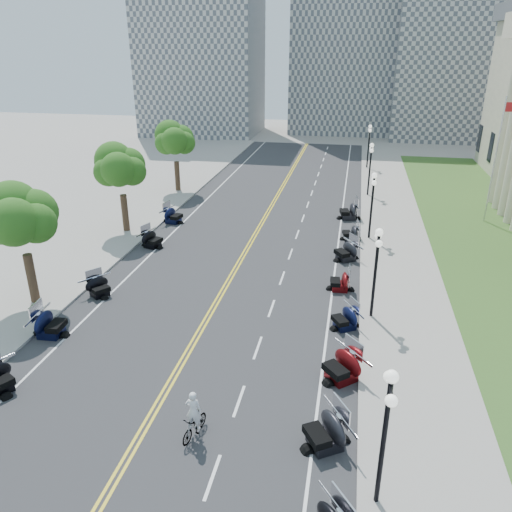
# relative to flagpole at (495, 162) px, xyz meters

# --- Properties ---
(ground) EXTENTS (160.00, 160.00, 0.00)m
(ground) POSITION_rel_flagpole_xyz_m (-18.00, -22.00, -5.00)
(ground) COLOR gray
(road) EXTENTS (16.00, 90.00, 0.01)m
(road) POSITION_rel_flagpole_xyz_m (-18.00, -12.00, -5.00)
(road) COLOR #333335
(road) RESTS_ON ground
(centerline_yellow_a) EXTENTS (0.12, 90.00, 0.00)m
(centerline_yellow_a) POSITION_rel_flagpole_xyz_m (-18.12, -12.00, -4.99)
(centerline_yellow_a) COLOR yellow
(centerline_yellow_a) RESTS_ON road
(centerline_yellow_b) EXTENTS (0.12, 90.00, 0.00)m
(centerline_yellow_b) POSITION_rel_flagpole_xyz_m (-17.88, -12.00, -4.99)
(centerline_yellow_b) COLOR yellow
(centerline_yellow_b) RESTS_ON road
(edge_line_north) EXTENTS (0.12, 90.00, 0.00)m
(edge_line_north) POSITION_rel_flagpole_xyz_m (-11.60, -12.00, -4.99)
(edge_line_north) COLOR white
(edge_line_north) RESTS_ON road
(edge_line_south) EXTENTS (0.12, 90.00, 0.00)m
(edge_line_south) POSITION_rel_flagpole_xyz_m (-24.40, -12.00, -4.99)
(edge_line_south) COLOR white
(edge_line_south) RESTS_ON road
(lane_dash_4) EXTENTS (0.12, 2.00, 0.00)m
(lane_dash_4) POSITION_rel_flagpole_xyz_m (-14.80, -30.00, -4.99)
(lane_dash_4) COLOR white
(lane_dash_4) RESTS_ON road
(lane_dash_5) EXTENTS (0.12, 2.00, 0.00)m
(lane_dash_5) POSITION_rel_flagpole_xyz_m (-14.80, -26.00, -4.99)
(lane_dash_5) COLOR white
(lane_dash_5) RESTS_ON road
(lane_dash_6) EXTENTS (0.12, 2.00, 0.00)m
(lane_dash_6) POSITION_rel_flagpole_xyz_m (-14.80, -22.00, -4.99)
(lane_dash_6) COLOR white
(lane_dash_6) RESTS_ON road
(lane_dash_7) EXTENTS (0.12, 2.00, 0.00)m
(lane_dash_7) POSITION_rel_flagpole_xyz_m (-14.80, -18.00, -4.99)
(lane_dash_7) COLOR white
(lane_dash_7) RESTS_ON road
(lane_dash_8) EXTENTS (0.12, 2.00, 0.00)m
(lane_dash_8) POSITION_rel_flagpole_xyz_m (-14.80, -14.00, -4.99)
(lane_dash_8) COLOR white
(lane_dash_8) RESTS_ON road
(lane_dash_9) EXTENTS (0.12, 2.00, 0.00)m
(lane_dash_9) POSITION_rel_flagpole_xyz_m (-14.80, -10.00, -4.99)
(lane_dash_9) COLOR white
(lane_dash_9) RESTS_ON road
(lane_dash_10) EXTENTS (0.12, 2.00, 0.00)m
(lane_dash_10) POSITION_rel_flagpole_xyz_m (-14.80, -6.00, -4.99)
(lane_dash_10) COLOR white
(lane_dash_10) RESTS_ON road
(lane_dash_11) EXTENTS (0.12, 2.00, 0.00)m
(lane_dash_11) POSITION_rel_flagpole_xyz_m (-14.80, -2.00, -4.99)
(lane_dash_11) COLOR white
(lane_dash_11) RESTS_ON road
(lane_dash_12) EXTENTS (0.12, 2.00, 0.00)m
(lane_dash_12) POSITION_rel_flagpole_xyz_m (-14.80, 2.00, -4.99)
(lane_dash_12) COLOR white
(lane_dash_12) RESTS_ON road
(lane_dash_13) EXTENTS (0.12, 2.00, 0.00)m
(lane_dash_13) POSITION_rel_flagpole_xyz_m (-14.80, 6.00, -4.99)
(lane_dash_13) COLOR white
(lane_dash_13) RESTS_ON road
(lane_dash_14) EXTENTS (0.12, 2.00, 0.00)m
(lane_dash_14) POSITION_rel_flagpole_xyz_m (-14.80, 10.00, -4.99)
(lane_dash_14) COLOR white
(lane_dash_14) RESTS_ON road
(lane_dash_15) EXTENTS (0.12, 2.00, 0.00)m
(lane_dash_15) POSITION_rel_flagpole_xyz_m (-14.80, 14.00, -4.99)
(lane_dash_15) COLOR white
(lane_dash_15) RESTS_ON road
(lane_dash_16) EXTENTS (0.12, 2.00, 0.00)m
(lane_dash_16) POSITION_rel_flagpole_xyz_m (-14.80, 18.00, -4.99)
(lane_dash_16) COLOR white
(lane_dash_16) RESTS_ON road
(lane_dash_17) EXTENTS (0.12, 2.00, 0.00)m
(lane_dash_17) POSITION_rel_flagpole_xyz_m (-14.80, 22.00, -4.99)
(lane_dash_17) COLOR white
(lane_dash_17) RESTS_ON road
(lane_dash_18) EXTENTS (0.12, 2.00, 0.00)m
(lane_dash_18) POSITION_rel_flagpole_xyz_m (-14.80, 26.00, -4.99)
(lane_dash_18) COLOR white
(lane_dash_18) RESTS_ON road
(lane_dash_19) EXTENTS (0.12, 2.00, 0.00)m
(lane_dash_19) POSITION_rel_flagpole_xyz_m (-14.80, 30.00, -4.99)
(lane_dash_19) COLOR white
(lane_dash_19) RESTS_ON road
(sidewalk_north) EXTENTS (5.00, 90.00, 0.15)m
(sidewalk_north) POSITION_rel_flagpole_xyz_m (-7.50, -12.00, -4.92)
(sidewalk_north) COLOR #9E9991
(sidewalk_north) RESTS_ON ground
(sidewalk_south) EXTENTS (5.00, 90.00, 0.15)m
(sidewalk_south) POSITION_rel_flagpole_xyz_m (-28.50, -12.00, -4.92)
(sidewalk_south) COLOR #9E9991
(sidewalk_south) RESTS_ON ground
(lawn) EXTENTS (9.00, 60.00, 0.10)m
(lawn) POSITION_rel_flagpole_xyz_m (-0.50, -4.00, -4.95)
(lawn) COLOR #356023
(lawn) RESTS_ON ground
(distant_block_a) EXTENTS (18.00, 14.00, 26.00)m
(distant_block_a) POSITION_rel_flagpole_xyz_m (-36.00, 40.00, 8.00)
(distant_block_a) COLOR gray
(distant_block_a) RESTS_ON ground
(distant_block_b) EXTENTS (16.00, 12.00, 30.00)m
(distant_block_b) POSITION_rel_flagpole_xyz_m (-14.00, 46.00, 10.00)
(distant_block_b) COLOR gray
(distant_block_b) RESTS_ON ground
(distant_block_c) EXTENTS (20.00, 14.00, 22.00)m
(distant_block_c) POSITION_rel_flagpole_xyz_m (4.00, 43.00, 6.00)
(distant_block_c) COLOR gray
(distant_block_c) RESTS_ON ground
(street_lamp_1) EXTENTS (0.50, 1.20, 4.90)m
(street_lamp_1) POSITION_rel_flagpole_xyz_m (-9.40, -30.00, -2.40)
(street_lamp_1) COLOR black
(street_lamp_1) RESTS_ON sidewalk_north
(street_lamp_2) EXTENTS (0.50, 1.20, 4.90)m
(street_lamp_2) POSITION_rel_flagpole_xyz_m (-9.40, -18.00, -2.40)
(street_lamp_2) COLOR black
(street_lamp_2) RESTS_ON sidewalk_north
(street_lamp_3) EXTENTS (0.50, 1.20, 4.90)m
(street_lamp_3) POSITION_rel_flagpole_xyz_m (-9.40, -6.00, -2.40)
(street_lamp_3) COLOR black
(street_lamp_3) RESTS_ON sidewalk_north
(street_lamp_4) EXTENTS (0.50, 1.20, 4.90)m
(street_lamp_4) POSITION_rel_flagpole_xyz_m (-9.40, 6.00, -2.40)
(street_lamp_4) COLOR black
(street_lamp_4) RESTS_ON sidewalk_north
(street_lamp_5) EXTENTS (0.50, 1.20, 4.90)m
(street_lamp_5) POSITION_rel_flagpole_xyz_m (-9.40, 18.00, -2.40)
(street_lamp_5) COLOR black
(street_lamp_5) RESTS_ON sidewalk_north
(flagpole) EXTENTS (1.10, 0.20, 10.00)m
(flagpole) POSITION_rel_flagpole_xyz_m (0.00, 0.00, 0.00)
(flagpole) COLOR silver
(flagpole) RESTS_ON ground
(tree_2) EXTENTS (4.80, 4.80, 9.20)m
(tree_2) POSITION_rel_flagpole_xyz_m (-28.00, -20.00, -0.25)
(tree_2) COLOR #235619
(tree_2) RESTS_ON sidewalk_south
(tree_3) EXTENTS (4.80, 4.80, 9.20)m
(tree_3) POSITION_rel_flagpole_xyz_m (-28.00, -8.00, -0.25)
(tree_3) COLOR #235619
(tree_3) RESTS_ON sidewalk_south
(tree_4) EXTENTS (4.80, 4.80, 9.20)m
(tree_4) POSITION_rel_flagpole_xyz_m (-28.00, 4.00, -0.25)
(tree_4) COLOR #235619
(tree_4) RESTS_ON sidewalk_south
(motorcycle_n_4) EXTENTS (2.88, 2.88, 1.46)m
(motorcycle_n_4) POSITION_rel_flagpole_xyz_m (-11.18, -27.82, -4.27)
(motorcycle_n_4) COLOR black
(motorcycle_n_4) RESTS_ON road
(motorcycle_n_5) EXTENTS (3.00, 3.00, 1.49)m
(motorcycle_n_5) POSITION_rel_flagpole_xyz_m (-10.75, -23.70, -4.26)
(motorcycle_n_5) COLOR #590A0C
(motorcycle_n_5) RESTS_ON road
(motorcycle_n_6) EXTENTS (2.45, 2.45, 1.25)m
(motorcycle_n_6) POSITION_rel_flagpole_xyz_m (-10.76, -19.31, -4.37)
(motorcycle_n_6) COLOR black
(motorcycle_n_6) RESTS_ON road
(motorcycle_n_7) EXTENTS (1.93, 1.93, 1.26)m
(motorcycle_n_7) POSITION_rel_flagpole_xyz_m (-11.18, -14.95, -4.37)
(motorcycle_n_7) COLOR #590A0C
(motorcycle_n_7) RESTS_ON road
(motorcycle_n_8) EXTENTS (2.81, 2.81, 1.42)m
(motorcycle_n_8) POSITION_rel_flagpole_xyz_m (-10.99, -10.31, -4.29)
(motorcycle_n_8) COLOR black
(motorcycle_n_8) RESTS_ON road
(motorcycle_n_9) EXTENTS (2.07, 2.07, 1.24)m
(motorcycle_n_9) POSITION_rel_flagpole_xyz_m (-10.76, -6.33, -4.38)
(motorcycle_n_9) COLOR black
(motorcycle_n_9) RESTS_ON road
(motorcycle_n_10) EXTENTS (2.55, 2.55, 1.54)m
(motorcycle_n_10) POSITION_rel_flagpole_xyz_m (-11.04, -1.42, -4.23)
(motorcycle_n_10) COLOR black
(motorcycle_n_10) RESTS_ON road
(motorcycle_s_5) EXTENTS (2.20, 2.20, 1.45)m
(motorcycle_s_5) POSITION_rel_flagpole_xyz_m (-25.22, -22.92, -4.27)
(motorcycle_s_5) COLOR black
(motorcycle_s_5) RESTS_ON road
(motorcycle_s_6) EXTENTS (2.47, 2.47, 1.24)m
(motorcycle_s_6) POSITION_rel_flagpole_xyz_m (-24.90, -18.43, -4.38)
(motorcycle_s_6) COLOR black
(motorcycle_s_6) RESTS_ON road
(motorcycle_s_8) EXTENTS (2.38, 2.38, 1.33)m
(motorcycle_s_8) POSITION_rel_flagpole_xyz_m (-24.80, -10.62, -4.34)
(motorcycle_s_8) COLOR black
(motorcycle_s_8) RESTS_ON road
(motorcycle_s_9) EXTENTS (2.36, 2.36, 1.39)m
(motorcycle_s_9) POSITION_rel_flagpole_xyz_m (-25.17, -5.20, -4.30)
(motorcycle_s_9) COLOR black
(motorcycle_s_9) RESTS_ON road
(bicycle) EXTENTS (0.85, 1.68, 0.97)m
(bicycle) POSITION_rel_flagpole_xyz_m (-15.98, -28.25, -4.51)
(bicycle) COLOR #A51414
(bicycle) RESTS_ON road
(cyclist_rider) EXTENTS (0.60, 0.39, 1.65)m
(cyclist_rider) POSITION_rel_flagpole_xyz_m (-15.98, -28.25, -3.20)
(cyclist_rider) COLOR white
(cyclist_rider) RESTS_ON bicycle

